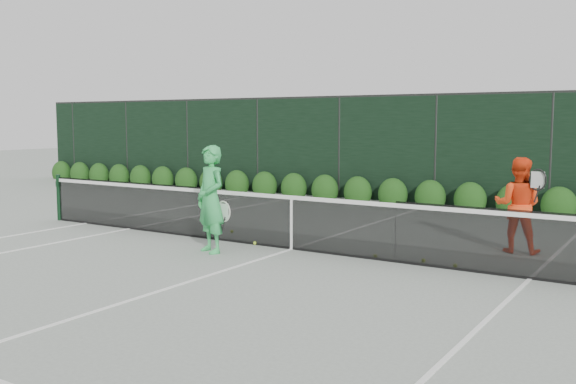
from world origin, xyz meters
The scene contains 8 objects.
ground centered at (0.00, 0.00, 0.00)m, with size 80.00×80.00×0.00m, color gray.
tennis_net centered at (-0.02, 0.00, 0.53)m, with size 12.90×0.10×1.07m.
player_woman centered at (-1.07, -0.96, 0.94)m, with size 0.80×0.66×1.89m.
player_man centered at (3.48, 1.92, 0.84)m, with size 0.94×0.71×1.68m.
court_lines centered at (0.00, 0.00, 0.01)m, with size 11.03×23.83×0.01m.
windscreen_fence centered at (0.00, -2.71, 1.51)m, with size 32.00×21.07×3.06m.
hedge_row centered at (0.00, 7.15, 0.23)m, with size 31.66×0.65×0.94m.
tennis_balls centered at (0.83, 0.27, 0.03)m, with size 4.98×0.85×0.07m.
Camera 1 is at (6.04, -9.64, 2.31)m, focal length 40.00 mm.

